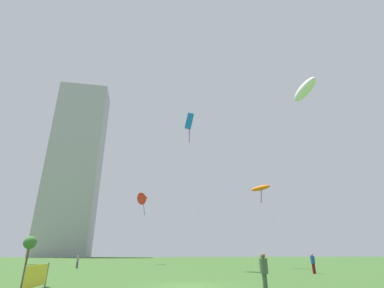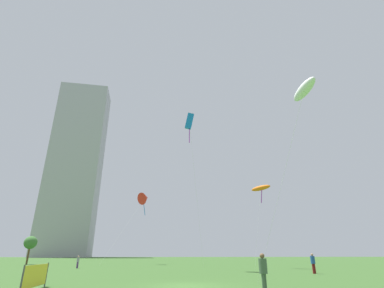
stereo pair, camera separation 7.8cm
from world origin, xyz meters
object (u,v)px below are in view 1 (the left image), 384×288
(kite_flying_3, at_px, (304,90))
(park_tree_0, at_px, (30,243))
(kite_flying_0, at_px, (189,122))
(event_banner, at_px, (36,276))
(person_standing_2, at_px, (313,262))
(kite_flying_2, at_px, (261,188))
(person_standing_0, at_px, (264,270))
(person_standing_1, at_px, (78,261))
(distant_highrise_0, at_px, (75,165))
(kite_flying_1, at_px, (144,198))

(kite_flying_3, height_order, park_tree_0, kite_flying_3)
(kite_flying_0, relative_size, event_banner, 5.86)
(person_standing_2, xyz_separation_m, kite_flying_2, (-0.92, 10.92, 9.68))
(kite_flying_3, distance_m, park_tree_0, 52.87)
(person_standing_2, distance_m, event_banner, 24.11)
(kite_flying_3, bearing_deg, person_standing_0, 176.87)
(kite_flying_2, xyz_separation_m, event_banner, (-20.40, -22.17, -10.04))
(person_standing_1, distance_m, distant_highrise_0, 121.98)
(person_standing_2, relative_size, event_banner, 0.52)
(distant_highrise_0, bearing_deg, person_standing_2, -66.83)
(kite_flying_2, relative_size, kite_flying_3, 0.93)
(kite_flying_2, distance_m, distant_highrise_0, 130.56)
(person_standing_2, height_order, distant_highrise_0, distant_highrise_0)
(kite_flying_0, relative_size, park_tree_0, 4.35)
(kite_flying_1, distance_m, kite_flying_3, 42.54)
(kite_flying_0, xyz_separation_m, kite_flying_1, (-7.41, 19.55, -7.39))
(kite_flying_1, xyz_separation_m, distant_highrise_0, (-46.16, 92.47, 33.74))
(person_standing_0, relative_size, person_standing_1, 1.19)
(kite_flying_1, bearing_deg, person_standing_0, -76.33)
(kite_flying_1, distance_m, park_tree_0, 21.50)
(kite_flying_3, bearing_deg, distant_highrise_0, 114.15)
(kite_flying_1, xyz_separation_m, event_banner, (-2.19, -37.78, -11.19))
(distant_highrise_0, distance_m, event_banner, 144.64)
(person_standing_2, distance_m, kite_flying_3, 18.33)
(park_tree_0, bearing_deg, distant_highrise_0, 105.89)
(kite_flying_2, bearing_deg, person_standing_1, 176.41)
(kite_flying_0, height_order, kite_flying_3, kite_flying_0)
(kite_flying_1, bearing_deg, person_standing_1, -116.48)
(park_tree_0, xyz_separation_m, event_banner, (17.64, -37.74, -2.87))
(kite_flying_0, bearing_deg, kite_flying_3, -73.98)
(kite_flying_1, height_order, kite_flying_2, kite_flying_1)
(event_banner, bearing_deg, person_standing_2, 27.82)
(kite_flying_0, distance_m, kite_flying_3, 22.98)
(person_standing_1, xyz_separation_m, kite_flying_0, (14.41, -5.52, 18.38))
(person_standing_0, height_order, event_banner, person_standing_0)
(person_standing_0, distance_m, person_standing_2, 16.55)
(person_standing_1, bearing_deg, distant_highrise_0, -139.11)
(person_standing_1, relative_size, kite_flying_3, 0.13)
(person_standing_1, xyz_separation_m, park_tree_0, (-12.84, 13.99, 2.68))
(distant_highrise_0, bearing_deg, kite_flying_0, -70.03)
(park_tree_0, relative_size, distant_highrise_0, 0.05)
(person_standing_2, bearing_deg, park_tree_0, -49.95)
(person_standing_2, bearing_deg, person_standing_1, -41.31)
(person_standing_2, height_order, event_banner, person_standing_2)
(kite_flying_2, bearing_deg, kite_flying_1, 139.40)
(person_standing_2, xyz_separation_m, kite_flying_1, (-19.14, 26.53, 10.83))
(distant_highrise_0, bearing_deg, person_standing_1, -75.40)
(park_tree_0, bearing_deg, kite_flying_0, -35.61)
(person_standing_1, bearing_deg, kite_flying_3, 58.43)
(person_standing_2, bearing_deg, kite_flying_0, -46.50)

